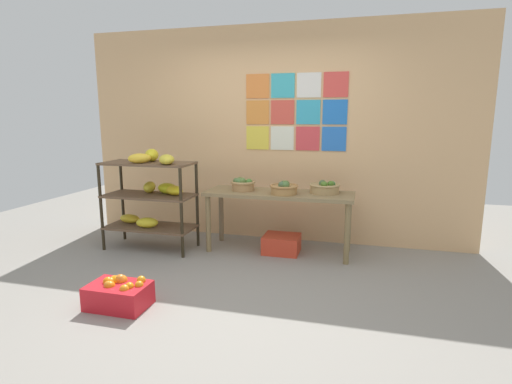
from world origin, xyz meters
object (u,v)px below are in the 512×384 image
fruit_basket_back_right (243,184)px  orange_crate_foreground (119,293)px  fruit_basket_right (325,188)px  fruit_basket_centre (284,188)px  produce_crate_under_table (282,244)px  display_table (279,200)px  banana_shelf_unit (152,190)px

fruit_basket_back_right → orange_crate_foreground: fruit_basket_back_right is taller
fruit_basket_right → fruit_basket_back_right: bearing=-174.7°
fruit_basket_centre → produce_crate_under_table: bearing=119.3°
display_table → produce_crate_under_table: size_ratio=4.11×
fruit_basket_right → orange_crate_foreground: fruit_basket_right is taller
fruit_basket_centre → fruit_basket_right: 0.47m
display_table → produce_crate_under_table: (0.05, -0.03, -0.52)m
fruit_basket_centre → banana_shelf_unit: bearing=-173.9°
fruit_basket_right → orange_crate_foreground: bearing=-130.3°
display_table → fruit_basket_back_right: bearing=-178.4°
display_table → fruit_basket_centre: bearing=-50.0°
fruit_basket_right → produce_crate_under_table: fruit_basket_right is taller
banana_shelf_unit → fruit_basket_right: (2.00, 0.34, 0.07)m
fruit_basket_right → fruit_basket_back_right: 0.96m
display_table → fruit_basket_back_right: (-0.44, -0.01, 0.17)m
banana_shelf_unit → orange_crate_foreground: size_ratio=2.41×
banana_shelf_unit → display_table: (1.49, 0.26, -0.09)m
orange_crate_foreground → fruit_basket_centre: bearing=56.3°
fruit_basket_right → fruit_basket_centre: bearing=-158.6°
orange_crate_foreground → fruit_basket_right: bearing=49.7°
banana_shelf_unit → display_table: size_ratio=0.70×
fruit_basket_centre → orange_crate_foreground: fruit_basket_centre is taller
fruit_basket_centre → fruit_basket_back_right: bearing=170.9°
banana_shelf_unit → orange_crate_foreground: bearing=-71.8°
display_table → orange_crate_foreground: 2.06m
produce_crate_under_table → fruit_basket_right: bearing=13.1°
fruit_basket_centre → fruit_basket_back_right: (-0.52, 0.08, 0.01)m
banana_shelf_unit → orange_crate_foreground: 1.65m
fruit_basket_centre → orange_crate_foreground: 2.07m
fruit_basket_back_right → produce_crate_under_table: size_ratio=0.70×
fruit_basket_right → fruit_basket_back_right: fruit_basket_back_right is taller
banana_shelf_unit → fruit_basket_back_right: bearing=13.3°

